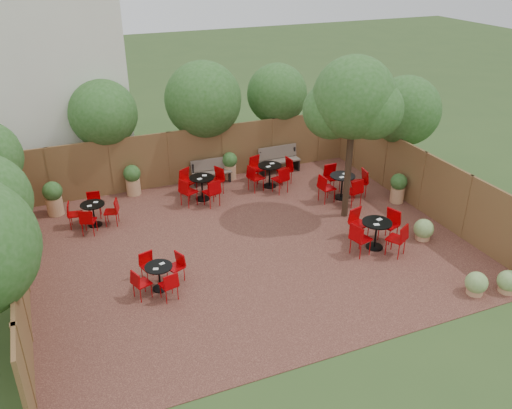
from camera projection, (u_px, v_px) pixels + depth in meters
name	position (u px, v px, depth m)	size (l,w,h in m)	color
ground	(249.00, 245.00, 15.42)	(80.00, 80.00, 0.00)	#354F23
courtyard_paving	(249.00, 245.00, 15.42)	(12.00, 10.00, 0.02)	#3D1F19
fence_back	(197.00, 155.00, 19.11)	(12.00, 0.08, 2.00)	brown
fence_left	(20.00, 258.00, 12.92)	(0.08, 10.00, 2.00)	brown
fence_right	(422.00, 181.00, 17.04)	(0.08, 10.00, 2.00)	brown
neighbour_building	(45.00, 65.00, 18.70)	(5.00, 4.00, 8.00)	silver
overhang_foliage	(165.00, 135.00, 15.77)	(15.88, 10.87, 2.78)	#25501A
courtyard_tree	(354.00, 103.00, 15.38)	(2.64, 2.54, 5.06)	black
park_bench_left	(211.00, 171.00, 19.17)	(1.43, 0.52, 0.87)	brown
park_bench_right	(279.00, 159.00, 20.08)	(1.57, 0.52, 0.97)	brown
bistro_tables	(259.00, 202.00, 16.82)	(9.67, 6.77, 0.96)	black
planters	(190.00, 182.00, 17.96)	(11.26, 4.57, 1.12)	tan
low_shrubs	(464.00, 261.00, 14.08)	(1.34, 3.51, 0.63)	tan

